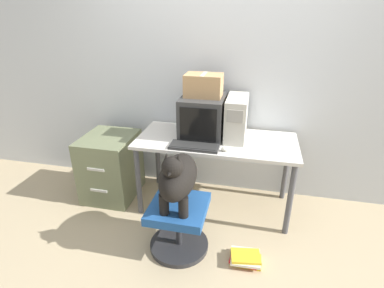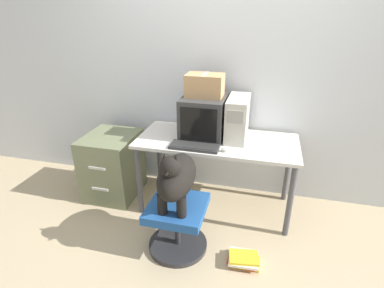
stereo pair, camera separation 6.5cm
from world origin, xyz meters
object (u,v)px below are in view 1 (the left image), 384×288
object	(u,v)px
crt_monitor	(203,116)
filing_cabinet	(111,166)
pc_tower	(236,118)
cardboard_box	(204,85)
keyboard	(194,146)
dog	(178,177)
book_stack_floor	(245,258)
office_chair	(179,223)

from	to	relation	value
crt_monitor	filing_cabinet	world-z (taller)	crt_monitor
filing_cabinet	pc_tower	bearing A→B (deg)	5.82
crt_monitor	cardboard_box	bearing A→B (deg)	90.00
keyboard	dog	world-z (taller)	dog
crt_monitor	pc_tower	distance (m)	0.31
filing_cabinet	book_stack_floor	xyz separation A→B (m)	(1.43, -0.65, -0.29)
cardboard_box	book_stack_floor	size ratio (longest dim) A/B	1.32
keyboard	office_chair	world-z (taller)	keyboard
crt_monitor	keyboard	distance (m)	0.35
office_chair	dog	world-z (taller)	dog
crt_monitor	book_stack_floor	size ratio (longest dim) A/B	1.89
dog	cardboard_box	xyz separation A→B (m)	(0.05, 0.74, 0.52)
cardboard_box	keyboard	bearing A→B (deg)	-93.14
keyboard	dog	distance (m)	0.44
office_chair	keyboard	bearing A→B (deg)	85.68
filing_cabinet	office_chair	bearing A→B (deg)	-34.56
crt_monitor	cardboard_box	world-z (taller)	cardboard_box
pc_tower	office_chair	size ratio (longest dim) A/B	0.88
keyboard	office_chair	bearing A→B (deg)	-94.32
crt_monitor	office_chair	size ratio (longest dim) A/B	0.97
crt_monitor	office_chair	bearing A→B (deg)	-93.85
office_chair	dog	size ratio (longest dim) A/B	0.93
filing_cabinet	crt_monitor	bearing A→B (deg)	7.43
pc_tower	office_chair	world-z (taller)	pc_tower
crt_monitor	office_chair	world-z (taller)	crt_monitor
keyboard	filing_cabinet	world-z (taller)	keyboard
crt_monitor	keyboard	world-z (taller)	crt_monitor
filing_cabinet	keyboard	bearing A→B (deg)	-11.11
keyboard	office_chair	distance (m)	0.65
keyboard	office_chair	size ratio (longest dim) A/B	0.88
pc_tower	keyboard	world-z (taller)	pc_tower
keyboard	filing_cabinet	xyz separation A→B (m)	(-0.91, 0.18, -0.40)
crt_monitor	cardboard_box	distance (m)	0.29
office_chair	cardboard_box	world-z (taller)	cardboard_box
keyboard	cardboard_box	size ratio (longest dim) A/B	1.30
cardboard_box	book_stack_floor	world-z (taller)	cardboard_box
crt_monitor	office_chair	xyz separation A→B (m)	(-0.05, -0.73, -0.67)
pc_tower	book_stack_floor	distance (m)	1.18
book_stack_floor	dog	bearing A→B (deg)	175.36
filing_cabinet	cardboard_box	size ratio (longest dim) A/B	2.02
pc_tower	book_stack_floor	bearing A→B (deg)	-76.29
dog	book_stack_floor	bearing A→B (deg)	-4.64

